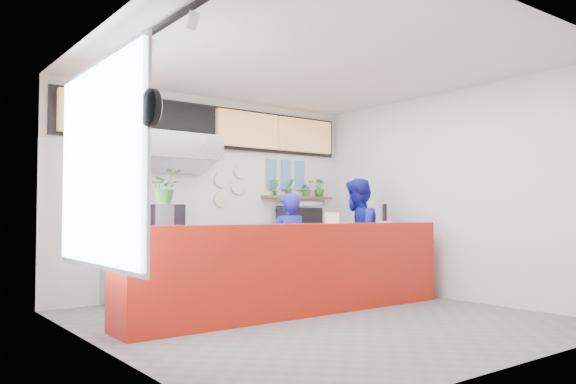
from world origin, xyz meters
TOP-DOWN VIEW (x-y plane):
  - floor at (0.00, 0.00)m, footprint 5.00×5.00m
  - ceiling at (0.00, 0.00)m, footprint 5.00×5.00m
  - wall_back at (0.00, 2.50)m, footprint 5.00×0.00m
  - wall_left at (-2.50, 0.00)m, footprint 0.00×5.00m
  - wall_right at (2.50, 0.00)m, footprint 0.00×5.00m
  - service_counter at (0.00, 0.40)m, footprint 4.50×0.60m
  - cream_band at (0.00, 2.49)m, footprint 5.00×0.02m
  - prep_bench at (-0.80, 2.20)m, footprint 1.80×0.60m
  - panini_oven at (-0.92, 2.20)m, footprint 0.62×0.62m
  - extraction_hood at (-0.80, 2.15)m, footprint 1.20×0.70m
  - hood_lip at (-0.80, 2.15)m, footprint 1.20×0.69m
  - right_bench at (1.50, 2.20)m, footprint 1.80×0.60m
  - espresso_machine at (1.47, 2.20)m, footprint 0.74×0.60m
  - espresso_tray at (1.47, 2.20)m, footprint 0.85×0.74m
  - herb_shelf at (1.60, 2.40)m, footprint 1.40×0.18m
  - menu_board_far_left at (-1.75, 2.38)m, footprint 1.10×0.10m
  - menu_board_mid_left at (-0.59, 2.38)m, footprint 1.10×0.10m
  - menu_board_mid_right at (0.57, 2.38)m, footprint 1.10×0.10m
  - menu_board_far_right at (1.73, 2.38)m, footprint 1.10×0.10m
  - soffit at (0.00, 2.46)m, footprint 4.80×0.04m
  - window_pane at (-2.47, 0.30)m, footprint 0.04×2.20m
  - window_frame at (-2.45, 0.30)m, footprint 0.03×2.30m
  - wall_clock_rim at (-2.46, -0.90)m, footprint 0.05×0.30m
  - wall_clock_face at (-2.43, -0.90)m, footprint 0.02×0.26m
  - track_rail at (-2.10, 0.00)m, footprint 0.05×2.40m
  - dec_plate_a at (0.15, 2.47)m, footprint 0.24×0.03m
  - dec_plate_b at (0.45, 2.47)m, footprint 0.24×0.03m
  - dec_plate_c at (0.15, 2.47)m, footprint 0.24×0.03m
  - dec_plate_d at (0.50, 2.47)m, footprint 0.24×0.03m
  - photo_frame_a at (1.10, 2.48)m, footprint 0.20×0.02m
  - photo_frame_b at (1.40, 2.48)m, footprint 0.20×0.02m
  - photo_frame_c at (1.70, 2.48)m, footprint 0.20×0.02m
  - photo_frame_d at (1.10, 2.48)m, footprint 0.20×0.02m
  - photo_frame_e at (1.40, 2.48)m, footprint 0.20×0.02m
  - photo_frame_f at (1.70, 2.48)m, footprint 0.20×0.02m
  - staff_center at (0.28, 0.92)m, footprint 0.61×0.47m
  - staff_right at (1.65, 1.04)m, footprint 1.07×1.00m
  - herb_a at (1.11, 2.40)m, footprint 0.18×0.14m
  - herb_b at (1.41, 2.40)m, footprint 0.17×0.14m
  - herb_c at (1.79, 2.40)m, footprint 0.23×0.20m
  - herb_d at (2.07, 2.40)m, footprint 0.19×0.18m
  - glass_vase at (-1.75, 0.36)m, footprint 0.24×0.24m
  - basil_vase at (-1.75, 0.36)m, footprint 0.34×0.30m
  - napkin_holder at (0.56, 0.37)m, footprint 0.18×0.15m
  - white_plate at (1.56, 0.39)m, footprint 0.28×0.28m
  - pepper_mill at (1.56, 0.39)m, footprint 0.06×0.06m

SIDE VIEW (x-z plane):
  - floor at x=0.00m, z-range 0.00..0.00m
  - prep_bench at x=-0.80m, z-range 0.00..0.90m
  - right_bench at x=1.50m, z-range 0.00..0.90m
  - service_counter at x=0.00m, z-range 0.00..1.10m
  - staff_center at x=0.28m, z-range 0.00..1.50m
  - staff_right at x=1.65m, z-range 0.00..1.75m
  - white_plate at x=1.56m, z-range 1.10..1.12m
  - espresso_machine at x=1.47m, z-range 0.90..1.32m
  - panini_oven at x=-0.92m, z-range 0.90..1.35m
  - napkin_holder at x=0.56m, z-range 1.10..1.24m
  - glass_vase at x=-1.75m, z-range 1.10..1.34m
  - pepper_mill at x=1.56m, z-range 1.11..1.36m
  - espresso_tray at x=1.47m, z-range 1.35..1.42m
  - dec_plate_c at x=0.15m, z-range 1.33..1.57m
  - basil_vase at x=-1.75m, z-range 1.32..1.68m
  - wall_back at x=0.00m, z-range -1.00..4.00m
  - wall_left at x=-2.50m, z-range -1.00..4.00m
  - wall_right at x=2.50m, z-range -1.00..4.00m
  - herb_shelf at x=1.60m, z-range 1.48..1.52m
  - herb_c at x=1.79m, z-range 1.52..1.78m
  - dec_plate_b at x=0.45m, z-range 1.53..1.77m
  - herb_b at x=1.41m, z-range 1.52..1.80m
  - herb_a at x=1.11m, z-range 1.52..1.81m
  - herb_d at x=2.07m, z-range 1.52..1.83m
  - window_pane at x=-2.47m, z-range 0.75..2.65m
  - window_frame at x=-2.45m, z-range 0.70..2.70m
  - dec_plate_a at x=0.15m, z-range 1.63..1.87m
  - photo_frame_d at x=1.10m, z-range 1.62..1.88m
  - photo_frame_e at x=1.40m, z-range 1.62..1.88m
  - photo_frame_f at x=1.70m, z-range 1.62..1.88m
  - dec_plate_d at x=0.50m, z-range 1.78..2.02m
  - hood_lip at x=-0.80m, z-range 1.79..2.11m
  - photo_frame_a at x=1.10m, z-range 1.88..2.12m
  - photo_frame_b at x=1.40m, z-range 1.88..2.12m
  - photo_frame_c at x=1.70m, z-range 1.88..2.12m
  - wall_clock_rim at x=-2.46m, z-range 1.90..2.20m
  - wall_clock_face at x=-2.43m, z-range 1.92..2.18m
  - extraction_hood at x=-0.80m, z-range 1.98..2.32m
  - menu_board_far_left at x=-1.75m, z-range 2.27..2.82m
  - menu_board_mid_left at x=-0.59m, z-range 2.27..2.82m
  - menu_board_mid_right at x=0.57m, z-range 2.27..2.82m
  - menu_board_far_right at x=1.73m, z-range 2.27..2.82m
  - soffit at x=0.00m, z-range 2.22..2.88m
  - cream_band at x=0.00m, z-range 2.20..3.00m
  - track_rail at x=-2.10m, z-range 2.92..2.96m
  - ceiling at x=0.00m, z-range 3.00..3.00m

